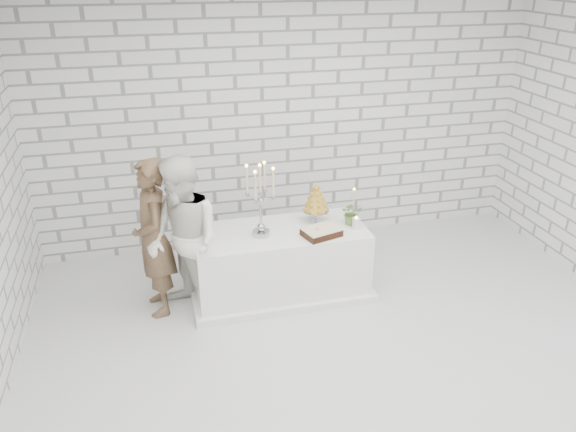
# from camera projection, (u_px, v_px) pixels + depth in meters

# --- Properties ---
(ground) EXTENTS (6.00, 5.00, 0.01)m
(ground) POSITION_uv_depth(u_px,v_px,m) (354.00, 354.00, 5.21)
(ground) COLOR silver
(ground) RESTS_ON ground
(ceiling) EXTENTS (6.00, 5.00, 0.01)m
(ceiling) POSITION_uv_depth(u_px,v_px,m) (375.00, 10.00, 3.95)
(ceiling) COLOR white
(ceiling) RESTS_ON ground
(wall_back) EXTENTS (6.00, 0.01, 3.00)m
(wall_back) POSITION_uv_depth(u_px,v_px,m) (288.00, 125.00, 6.78)
(wall_back) COLOR white
(wall_back) RESTS_ON ground
(cake_table) EXTENTS (1.80, 0.80, 0.75)m
(cake_table) POSITION_uv_depth(u_px,v_px,m) (280.00, 262.00, 6.02)
(cake_table) COLOR white
(cake_table) RESTS_ON ground
(groom) EXTENTS (0.47, 0.64, 1.64)m
(groom) POSITION_uv_depth(u_px,v_px,m) (153.00, 238.00, 5.55)
(groom) COLOR brown
(groom) RESTS_ON ground
(bride) EXTENTS (0.93, 1.01, 1.68)m
(bride) POSITION_uv_depth(u_px,v_px,m) (184.00, 241.00, 5.44)
(bride) COLOR white
(bride) RESTS_ON ground
(candelabra) EXTENTS (0.38, 0.38, 0.77)m
(candelabra) POSITION_uv_depth(u_px,v_px,m) (260.00, 200.00, 5.60)
(candelabra) COLOR #A09FA9
(candelabra) RESTS_ON cake_table
(croquembouche) EXTENTS (0.30, 0.30, 0.44)m
(croquembouche) POSITION_uv_depth(u_px,v_px,m) (316.00, 203.00, 5.97)
(croquembouche) COLOR #B2852F
(croquembouche) RESTS_ON cake_table
(chocolate_cake) EXTENTS (0.42, 0.35, 0.08)m
(chocolate_cake) POSITION_uv_depth(u_px,v_px,m) (321.00, 232.00, 5.74)
(chocolate_cake) COLOR black
(chocolate_cake) RESTS_ON cake_table
(pillar_candle) EXTENTS (0.09, 0.09, 0.12)m
(pillar_candle) POSITION_uv_depth(u_px,v_px,m) (356.00, 223.00, 5.88)
(pillar_candle) COLOR white
(pillar_candle) RESTS_ON cake_table
(extra_taper) EXTENTS (0.07, 0.07, 0.32)m
(extra_taper) POSITION_uv_depth(u_px,v_px,m) (353.00, 204.00, 6.10)
(extra_taper) COLOR beige
(extra_taper) RESTS_ON cake_table
(flowers) EXTENTS (0.28, 0.25, 0.25)m
(flowers) POSITION_uv_depth(u_px,v_px,m) (352.00, 213.00, 5.96)
(flowers) COLOR #476832
(flowers) RESTS_ON cake_table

